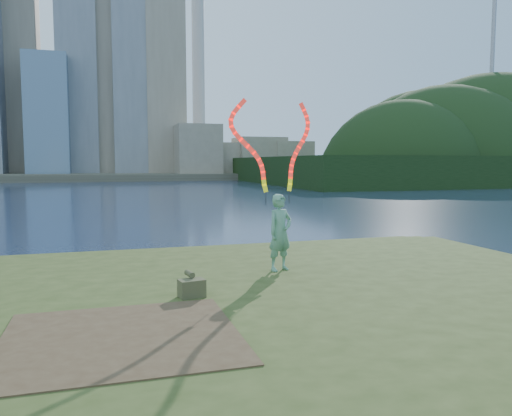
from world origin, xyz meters
name	(u,v)px	position (x,y,z in m)	size (l,w,h in m)	color
ground	(224,313)	(0.00, 0.00, 0.00)	(320.00, 320.00, 0.00)	#19263F
grassy_knoll	(255,333)	(0.00, -2.30, 0.34)	(20.00, 18.00, 0.80)	#344317
dirt_patch	(122,337)	(-2.20, -3.20, 0.81)	(3.20, 3.00, 0.02)	#47331E
far_shore	(118,175)	(0.00, 95.00, 0.60)	(320.00, 40.00, 1.20)	#4B4637
wooded_hill	(485,180)	(59.57, 59.96, 0.16)	(78.00, 50.00, 63.00)	black
woman_with_ribbons	(280,208)	(1.34, 0.28, 2.20)	(1.95, 0.81, 4.09)	#167344
canvas_bag	(192,287)	(-0.92, -1.40, 0.98)	(0.50, 0.56, 0.43)	#454D2A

